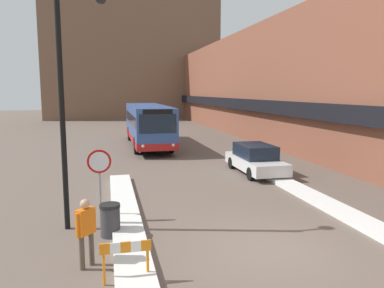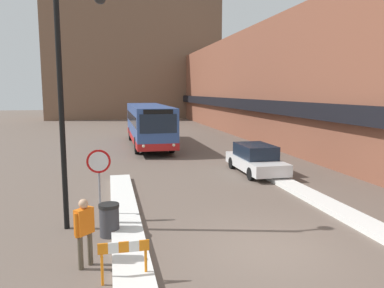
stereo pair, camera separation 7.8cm
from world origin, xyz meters
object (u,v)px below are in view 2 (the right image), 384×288
Objects in this scene: city_bus at (149,124)px; pedestrian at (84,227)px; parked_car_front at (256,159)px; street_lamp at (70,84)px; trash_bin at (109,220)px; construction_barricade at (124,254)px; stop_sign at (99,169)px.

city_bus reaches higher than pedestrian.
street_lamp is at bearing -143.88° from parked_car_front.
trash_bin is at bearing 28.68° from pedestrian.
trash_bin is at bearing 96.21° from construction_barricade.
stop_sign reaches higher than pedestrian.
pedestrian is 1.33m from construction_barricade.
trash_bin is at bearing -41.28° from street_lamp.
trash_bin is 2.84m from construction_barricade.
pedestrian is 1.51× the size of construction_barricade.
construction_barricade is (0.31, -2.82, 0.19)m from trash_bin.
stop_sign is 0.33× the size of street_lamp.
street_lamp is 4.34m from pedestrian.
parked_car_front is 9.40m from stop_sign.
construction_barricade is at bearing -97.47° from city_bus.
construction_barricade is (0.59, -4.29, -1.01)m from stop_sign.
street_lamp is 6.45× the size of construction_barricade.
street_lamp is at bearing 109.56° from construction_barricade.
city_bus is 7.04× the size of pedestrian.
city_bus reaches higher than trash_bin.
construction_barricade is (-2.70, -20.60, -1.04)m from city_bus.
stop_sign reaches higher than construction_barricade.
street_lamp is (-8.31, -6.06, 3.61)m from parked_car_front.
city_bus is 1.65× the size of street_lamp.
trash_bin is (-7.30, -6.95, -0.25)m from parked_car_front.
parked_car_front is 11.81m from pedestrian.
parked_car_front is 1.94× the size of stop_sign.
stop_sign is at bearing 39.40° from street_lamp.
construction_barricade is at bearing -82.15° from stop_sign.
pedestrian is (-0.27, -3.34, -0.67)m from stop_sign.
street_lamp is 4.08m from trash_bin.
stop_sign is 1.92m from trash_bin.
pedestrian reaches higher than trash_bin.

